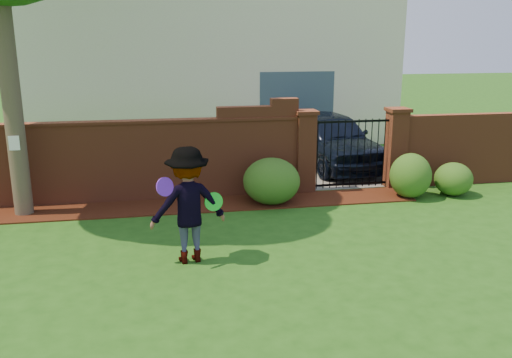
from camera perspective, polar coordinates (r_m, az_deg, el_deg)
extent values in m
cube|color=#1F4E13|center=(8.52, -3.58, -9.52)|extent=(80.00, 80.00, 0.01)
cube|color=#331309|center=(11.59, -10.26, -2.93)|extent=(11.10, 1.08, 0.03)
cube|color=brown|center=(12.08, -16.16, 1.55)|extent=(8.70, 0.25, 1.70)
cube|color=brown|center=(12.03, 0.16, 6.94)|extent=(1.80, 0.25, 0.30)
cube|color=brown|center=(12.12, 2.98, 8.08)|extent=(0.60, 0.25, 0.16)
cube|color=brown|center=(11.91, -16.47, 5.67)|extent=(8.70, 0.31, 0.06)
cube|color=brown|center=(14.15, 21.80, 2.96)|extent=(4.00, 0.25, 1.70)
cube|color=brown|center=(12.44, 5.15, 2.70)|extent=(0.42, 0.42, 1.80)
cube|color=brown|center=(12.27, 5.25, 6.99)|extent=(0.50, 0.50, 0.08)
cube|color=brown|center=(13.19, 14.42, 2.99)|extent=(0.42, 0.42, 1.80)
cube|color=brown|center=(13.04, 14.68, 7.03)|extent=(0.50, 0.50, 0.08)
cylinder|color=black|center=(12.53, 6.43, 2.52)|extent=(0.02, 0.02, 1.60)
cylinder|color=black|center=(12.57, 7.14, 2.55)|extent=(0.02, 0.02, 1.60)
cylinder|color=black|center=(12.62, 7.84, 2.57)|extent=(0.02, 0.02, 1.60)
cylinder|color=black|center=(12.67, 8.54, 2.59)|extent=(0.02, 0.02, 1.60)
cylinder|color=black|center=(12.73, 9.23, 2.62)|extent=(0.02, 0.02, 1.60)
cylinder|color=black|center=(12.78, 9.91, 2.64)|extent=(0.02, 0.02, 1.60)
cylinder|color=black|center=(12.84, 10.59, 2.66)|extent=(0.02, 0.02, 1.60)
cylinder|color=black|center=(12.90, 11.26, 2.68)|extent=(0.02, 0.02, 1.60)
cylinder|color=black|center=(12.96, 11.93, 2.70)|extent=(0.02, 0.02, 1.60)
cylinder|color=black|center=(13.02, 12.59, 2.72)|extent=(0.02, 0.02, 1.60)
cylinder|color=black|center=(13.08, 13.24, 2.74)|extent=(0.02, 0.02, 1.60)
cube|color=black|center=(12.95, 9.77, -0.52)|extent=(1.78, 0.03, 0.05)
cube|color=black|center=(12.65, 10.06, 5.96)|extent=(1.78, 0.03, 0.05)
cube|color=slate|center=(16.68, 5.09, 2.69)|extent=(3.20, 8.00, 0.01)
cube|color=#F0EAC9|center=(19.81, -5.07, 13.34)|extent=(12.00, 6.00, 6.00)
cube|color=#384C5B|center=(17.48, 4.26, 7.24)|extent=(2.40, 0.12, 2.40)
imported|color=black|center=(14.85, 8.17, 4.02)|extent=(2.32, 4.61, 1.51)
cylinder|color=#443829|center=(11.44, -24.87, 13.50)|extent=(0.36, 0.36, 7.00)
cube|color=white|center=(11.43, -24.01, 3.46)|extent=(0.20, 0.01, 0.28)
ellipsoid|color=#1F5018|center=(11.57, 1.64, -0.22)|extent=(1.22, 1.22, 0.99)
ellipsoid|color=#1F5018|center=(12.47, 15.88, 0.33)|extent=(0.91, 0.91, 1.00)
ellipsoid|color=#1F5018|center=(12.99, 19.98, 0.00)|extent=(0.84, 0.84, 0.75)
imported|color=gray|center=(8.56, -7.11, -2.80)|extent=(1.29, 0.87, 1.86)
cylinder|color=#6D21D1|center=(8.21, -9.53, -0.81)|extent=(0.29, 0.22, 0.29)
cylinder|color=green|center=(8.55, -4.46, -2.38)|extent=(0.31, 0.14, 0.30)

